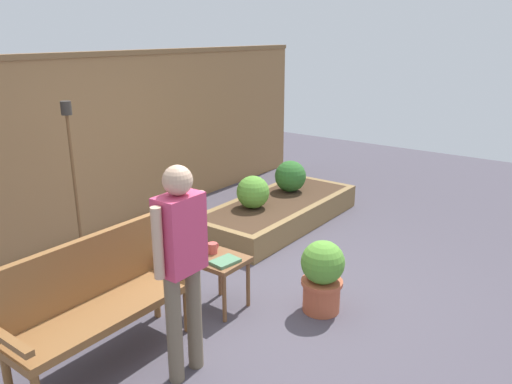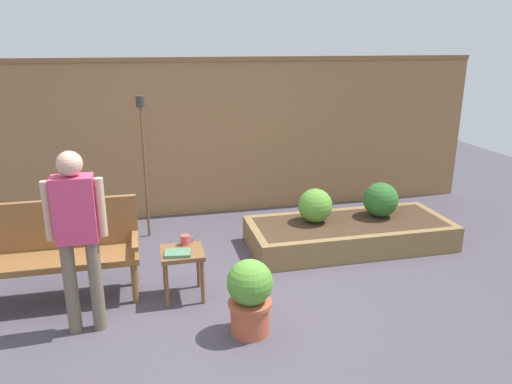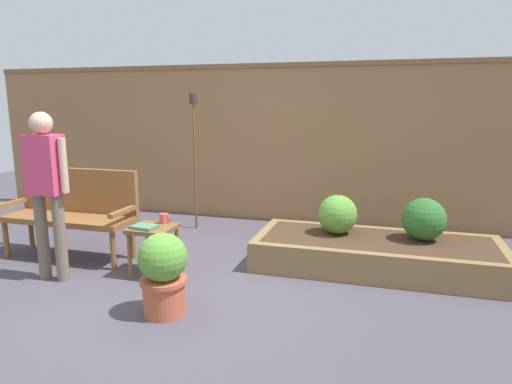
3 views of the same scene
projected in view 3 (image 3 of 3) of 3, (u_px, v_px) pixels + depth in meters
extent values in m
plane|color=#47424C|center=(175.00, 286.00, 4.13)|extent=(14.00, 14.00, 0.00)
cube|color=olive|center=(256.00, 145.00, 6.38)|extent=(8.40, 0.10, 2.10)
cube|color=brown|center=(256.00, 66.00, 6.17)|extent=(8.40, 0.14, 0.06)
cylinder|color=brown|center=(133.00, 240.00, 4.83)|extent=(0.06, 0.06, 0.40)
cylinder|color=brown|center=(113.00, 250.00, 4.50)|extent=(0.06, 0.06, 0.40)
cylinder|color=brown|center=(31.00, 230.00, 5.20)|extent=(0.06, 0.06, 0.40)
cylinder|color=brown|center=(6.00, 239.00, 4.86)|extent=(0.06, 0.06, 0.40)
cube|color=brown|center=(67.00, 219.00, 4.80)|extent=(1.44, 0.48, 0.06)
cube|color=brown|center=(78.00, 190.00, 4.95)|extent=(1.44, 0.06, 0.48)
cube|color=brown|center=(13.00, 203.00, 4.97)|extent=(0.06, 0.48, 0.04)
cube|color=brown|center=(124.00, 211.00, 4.59)|extent=(0.06, 0.48, 0.04)
cylinder|color=brown|center=(177.00, 249.00, 4.48)|extent=(0.04, 0.04, 0.44)
cylinder|color=brown|center=(161.00, 260.00, 4.17)|extent=(0.04, 0.04, 0.44)
cylinder|color=brown|center=(147.00, 246.00, 4.57)|extent=(0.04, 0.04, 0.44)
cylinder|color=brown|center=(130.00, 256.00, 4.26)|extent=(0.04, 0.04, 0.44)
cube|color=brown|center=(153.00, 228.00, 4.32)|extent=(0.40, 0.40, 0.04)
cylinder|color=#CC4C47|center=(164.00, 218.00, 4.43)|extent=(0.09, 0.09, 0.10)
torus|color=#CC4C47|center=(168.00, 219.00, 4.41)|extent=(0.07, 0.01, 0.07)
cube|color=#4C7A56|center=(144.00, 227.00, 4.25)|extent=(0.26, 0.20, 0.03)
cylinder|color=#B75638|center=(164.00, 298.00, 3.56)|extent=(0.33, 0.33, 0.26)
cylinder|color=#B75638|center=(163.00, 281.00, 3.53)|extent=(0.37, 0.37, 0.04)
sphere|color=#569333|center=(162.00, 257.00, 3.49)|extent=(0.38, 0.38, 0.38)
cube|color=olive|center=(374.00, 269.00, 4.12)|extent=(2.40, 0.09, 0.30)
cube|color=olive|center=(377.00, 241.00, 4.98)|extent=(2.40, 0.09, 0.30)
cube|color=olive|center=(265.00, 244.00, 4.87)|extent=(0.09, 0.82, 0.30)
cube|color=olive|center=(504.00, 265.00, 4.23)|extent=(0.09, 0.82, 0.30)
cube|color=#422D1E|center=(376.00, 254.00, 4.55)|extent=(2.22, 0.82, 0.30)
cylinder|color=brown|center=(337.00, 230.00, 4.73)|extent=(0.04, 0.04, 0.06)
sphere|color=#569333|center=(338.00, 214.00, 4.69)|extent=(0.40, 0.40, 0.40)
cylinder|color=brown|center=(423.00, 237.00, 4.49)|extent=(0.04, 0.04, 0.06)
sphere|color=#2D6628|center=(424.00, 219.00, 4.46)|extent=(0.42, 0.42, 0.42)
cylinder|color=brown|center=(195.00, 168.00, 5.88)|extent=(0.03, 0.03, 1.62)
cylinder|color=#332D28|center=(193.00, 99.00, 5.71)|extent=(0.10, 0.10, 0.13)
cylinder|color=#70604C|center=(60.00, 238.00, 4.18)|extent=(0.11, 0.11, 0.82)
cylinder|color=#70604C|center=(42.00, 236.00, 4.24)|extent=(0.11, 0.11, 0.82)
cube|color=#D13D66|center=(45.00, 165.00, 4.08)|extent=(0.32, 0.20, 0.54)
cylinder|color=tan|center=(63.00, 165.00, 4.03)|extent=(0.07, 0.07, 0.49)
cylinder|color=tan|center=(26.00, 164.00, 4.14)|extent=(0.07, 0.07, 0.49)
sphere|color=tan|center=(41.00, 123.00, 4.01)|extent=(0.20, 0.20, 0.20)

